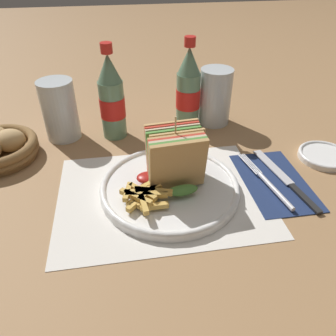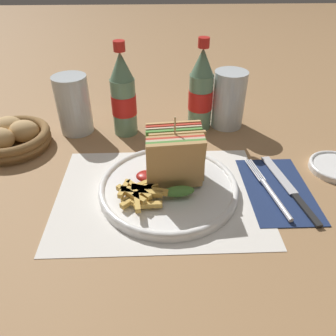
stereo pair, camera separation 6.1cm
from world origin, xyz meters
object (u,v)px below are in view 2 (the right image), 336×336
at_px(coke_bottle_near, 123,97).
at_px(plate_main, 168,187).
at_px(fork, 271,193).
at_px(glass_near, 228,103).
at_px(coke_bottle_far, 201,92).
at_px(glass_far, 74,108).
at_px(club_sandwich, 176,159).
at_px(bread_basket, 11,137).
at_px(knife, 289,188).

bearing_deg(coke_bottle_near, plate_main, -67.72).
xyz_separation_m(fork, glass_near, (-0.03, 0.28, 0.05)).
relative_size(plate_main, coke_bottle_far, 1.20).
height_order(glass_near, glass_far, same).
height_order(fork, glass_far, glass_far).
height_order(club_sandwich, coke_bottle_near, coke_bottle_near).
xyz_separation_m(glass_far, bread_basket, (-0.13, -0.07, -0.03)).
distance_m(plate_main, coke_bottle_near, 0.26).
bearing_deg(plate_main, club_sandwich, 31.61).
bearing_deg(club_sandwich, coke_bottle_far, 73.63).
xyz_separation_m(knife, glass_far, (-0.45, 0.25, 0.05)).
bearing_deg(club_sandwich, glass_near, 60.49).
xyz_separation_m(club_sandwich, coke_bottle_near, (-0.11, 0.22, 0.03)).
bearing_deg(bread_basket, coke_bottle_near, 13.04).
relative_size(club_sandwich, bread_basket, 0.77).
height_order(coke_bottle_near, coke_bottle_far, same).
bearing_deg(coke_bottle_near, glass_near, 6.39).
xyz_separation_m(plate_main, bread_basket, (-0.35, 0.17, 0.01)).
relative_size(knife, coke_bottle_near, 0.96).
bearing_deg(fork, plate_main, 164.20).
height_order(fork, knife, fork).
relative_size(plate_main, glass_far, 1.89).
bearing_deg(coke_bottle_far, plate_main, -108.89).
xyz_separation_m(club_sandwich, bread_basket, (-0.36, 0.16, -0.04)).
distance_m(club_sandwich, coke_bottle_far, 0.26).
distance_m(glass_far, bread_basket, 0.15).
bearing_deg(plate_main, glass_far, 131.45).
bearing_deg(plate_main, coke_bottle_far, 71.11).
xyz_separation_m(club_sandwich, knife, (0.21, -0.02, -0.06)).
height_order(coke_bottle_far, glass_near, coke_bottle_far).
height_order(club_sandwich, knife, club_sandwich).
xyz_separation_m(fork, knife, (0.04, 0.02, -0.00)).
relative_size(plate_main, fork, 1.42).
height_order(glass_far, bread_basket, glass_far).
relative_size(coke_bottle_near, glass_near, 1.57).
relative_size(plate_main, club_sandwich, 1.96).
xyz_separation_m(club_sandwich, glass_near, (0.14, 0.25, -0.01)).
height_order(knife, glass_near, glass_near).
bearing_deg(coke_bottle_far, fork, -69.32).
xyz_separation_m(coke_bottle_near, coke_bottle_far, (0.18, 0.02, 0.00)).
bearing_deg(glass_near, glass_far, -177.46).
distance_m(club_sandwich, glass_near, 0.29).
xyz_separation_m(glass_near, bread_basket, (-0.51, -0.09, -0.03)).
xyz_separation_m(plate_main, coke_bottle_far, (0.09, 0.25, 0.08)).
bearing_deg(glass_near, plate_main, -121.11).
relative_size(coke_bottle_near, coke_bottle_far, 1.00).
distance_m(coke_bottle_far, glass_far, 0.30).
height_order(club_sandwich, glass_far, club_sandwich).
relative_size(plate_main, knife, 1.25).
relative_size(club_sandwich, coke_bottle_near, 0.61).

